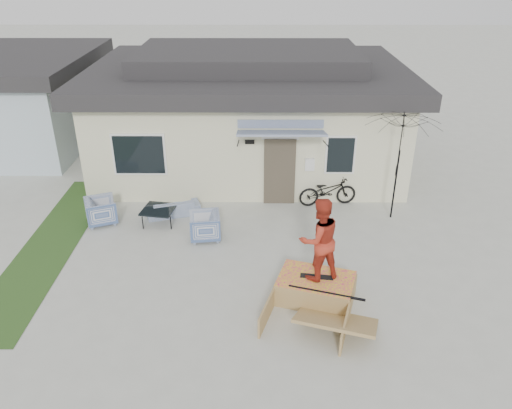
{
  "coord_description": "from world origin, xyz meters",
  "views": [
    {
      "loc": [
        0.36,
        -9.51,
        7.1
      ],
      "look_at": [
        0.3,
        1.8,
        1.3
      ],
      "focal_mm": 35.26,
      "sensor_mm": 36.0,
      "label": 1
    }
  ],
  "objects_px": {
    "bicycle": "(328,188)",
    "skateboard": "(317,276)",
    "armchair_left": "(101,210)",
    "loveseat": "(173,205)",
    "skate_ramp": "(316,289)",
    "skater": "(319,238)",
    "coffee_table": "(159,216)",
    "armchair_right": "(205,225)",
    "patio_umbrella": "(398,162)"
  },
  "relations": [
    {
      "from": "bicycle",
      "to": "skater",
      "type": "bearing_deg",
      "value": 160.61
    },
    {
      "from": "skater",
      "to": "skateboard",
      "type": "bearing_deg",
      "value": -21.15
    },
    {
      "from": "loveseat",
      "to": "patio_umbrella",
      "type": "height_order",
      "value": "patio_umbrella"
    },
    {
      "from": "coffee_table",
      "to": "skate_ramp",
      "type": "xyz_separation_m",
      "value": [
        4.15,
        -3.54,
        0.06
      ]
    },
    {
      "from": "coffee_table",
      "to": "skateboard",
      "type": "xyz_separation_m",
      "value": [
        4.17,
        -3.48,
        0.36
      ]
    },
    {
      "from": "skate_ramp",
      "to": "bicycle",
      "type": "bearing_deg",
      "value": 97.19
    },
    {
      "from": "skateboard",
      "to": "armchair_right",
      "type": "bearing_deg",
      "value": 144.85
    },
    {
      "from": "loveseat",
      "to": "skateboard",
      "type": "relative_size",
      "value": 2.12
    },
    {
      "from": "bicycle",
      "to": "skateboard",
      "type": "distance_m",
      "value": 4.71
    },
    {
      "from": "bicycle",
      "to": "patio_umbrella",
      "type": "relative_size",
      "value": 0.76
    },
    {
      "from": "armchair_right",
      "to": "skateboard",
      "type": "distance_m",
      "value": 3.8
    },
    {
      "from": "armchair_right",
      "to": "armchair_left",
      "type": "bearing_deg",
      "value": -113.13
    },
    {
      "from": "armchair_left",
      "to": "patio_umbrella",
      "type": "relative_size",
      "value": 0.36
    },
    {
      "from": "skate_ramp",
      "to": "coffee_table",
      "type": "bearing_deg",
      "value": 156.83
    },
    {
      "from": "skateboard",
      "to": "bicycle",
      "type": "bearing_deg",
      "value": 88.17
    },
    {
      "from": "loveseat",
      "to": "armchair_right",
      "type": "bearing_deg",
      "value": 110.42
    },
    {
      "from": "armchair_left",
      "to": "skate_ramp",
      "type": "bearing_deg",
      "value": -143.24
    },
    {
      "from": "loveseat",
      "to": "skater",
      "type": "height_order",
      "value": "skater"
    },
    {
      "from": "bicycle",
      "to": "skateboard",
      "type": "bearing_deg",
      "value": 160.61
    },
    {
      "from": "bicycle",
      "to": "loveseat",
      "type": "bearing_deg",
      "value": 88.75
    },
    {
      "from": "armchair_right",
      "to": "skateboard",
      "type": "height_order",
      "value": "armchair_right"
    },
    {
      "from": "coffee_table",
      "to": "bicycle",
      "type": "distance_m",
      "value": 5.13
    },
    {
      "from": "bicycle",
      "to": "coffee_table",
      "type": "bearing_deg",
      "value": 93.62
    },
    {
      "from": "coffee_table",
      "to": "skater",
      "type": "relative_size",
      "value": 0.46
    },
    {
      "from": "coffee_table",
      "to": "skater",
      "type": "distance_m",
      "value": 5.59
    },
    {
      "from": "loveseat",
      "to": "coffee_table",
      "type": "bearing_deg",
      "value": 37.86
    },
    {
      "from": "patio_umbrella",
      "to": "loveseat",
      "type": "bearing_deg",
      "value": 178.78
    },
    {
      "from": "coffee_table",
      "to": "skateboard",
      "type": "bearing_deg",
      "value": -39.91
    },
    {
      "from": "loveseat",
      "to": "skate_ramp",
      "type": "bearing_deg",
      "value": 115.88
    },
    {
      "from": "loveseat",
      "to": "skateboard",
      "type": "bearing_deg",
      "value": 116.37
    },
    {
      "from": "skateboard",
      "to": "coffee_table",
      "type": "bearing_deg",
      "value": 148.26
    },
    {
      "from": "coffee_table",
      "to": "skater",
      "type": "xyz_separation_m",
      "value": [
        4.17,
        -3.48,
        1.34
      ]
    },
    {
      "from": "loveseat",
      "to": "skate_ramp",
      "type": "xyz_separation_m",
      "value": [
        3.81,
        -4.02,
        -0.03
      ]
    },
    {
      "from": "loveseat",
      "to": "armchair_right",
      "type": "distance_m",
      "value": 1.74
    },
    {
      "from": "bicycle",
      "to": "skater",
      "type": "distance_m",
      "value": 4.81
    },
    {
      "from": "armchair_left",
      "to": "skate_ramp",
      "type": "relative_size",
      "value": 0.38
    },
    {
      "from": "coffee_table",
      "to": "skateboard",
      "type": "relative_size",
      "value": 1.2
    },
    {
      "from": "armchair_left",
      "to": "skater",
      "type": "distance_m",
      "value": 6.86
    },
    {
      "from": "bicycle",
      "to": "skate_ramp",
      "type": "bearing_deg",
      "value": 160.52
    },
    {
      "from": "coffee_table",
      "to": "skateboard",
      "type": "height_order",
      "value": "skateboard"
    },
    {
      "from": "skateboard",
      "to": "skater",
      "type": "distance_m",
      "value": 0.98
    },
    {
      "from": "armchair_left",
      "to": "skate_ramp",
      "type": "height_order",
      "value": "armchair_left"
    },
    {
      "from": "skateboard",
      "to": "skater",
      "type": "height_order",
      "value": "skater"
    },
    {
      "from": "loveseat",
      "to": "patio_umbrella",
      "type": "distance_m",
      "value": 6.6
    },
    {
      "from": "patio_umbrella",
      "to": "skater",
      "type": "bearing_deg",
      "value": -124.24
    },
    {
      "from": "skateboard",
      "to": "patio_umbrella",
      "type": "bearing_deg",
      "value": 63.94
    },
    {
      "from": "skateboard",
      "to": "armchair_left",
      "type": "bearing_deg",
      "value": 157.37
    },
    {
      "from": "loveseat",
      "to": "armchair_right",
      "type": "relative_size",
      "value": 1.89
    },
    {
      "from": "armchair_left",
      "to": "loveseat",
      "type": "bearing_deg",
      "value": -97.52
    },
    {
      "from": "coffee_table",
      "to": "skate_ramp",
      "type": "distance_m",
      "value": 5.45
    }
  ]
}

